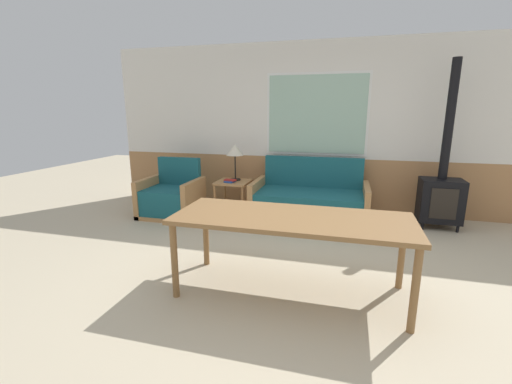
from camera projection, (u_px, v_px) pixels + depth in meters
ground_plane at (294, 281)px, 3.37m from camera, size 16.00×16.00×0.00m
wall_back at (321, 128)px, 5.52m from camera, size 7.20×0.09×2.70m
couch at (309, 202)px, 5.23m from camera, size 1.72×0.90×0.92m
armchair at (172, 199)px, 5.42m from camera, size 0.88×0.75×0.89m
side_table at (233, 186)px, 5.55m from camera, size 0.52×0.52×0.52m
table_lamp at (235, 151)px, 5.51m from camera, size 0.28×0.28×0.58m
book_stack at (230, 181)px, 5.45m from camera, size 0.19×0.16×0.05m
dining_table at (292, 224)px, 3.02m from camera, size 2.08×0.81×0.73m
wood_stove at (441, 190)px, 4.80m from camera, size 0.56×0.41×2.31m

